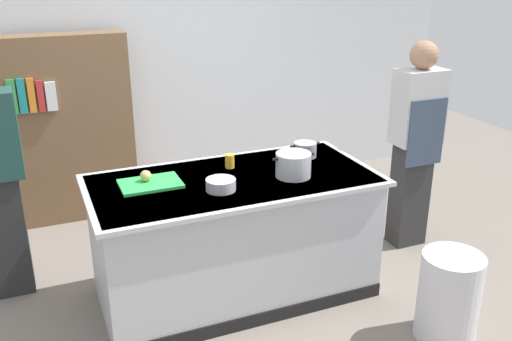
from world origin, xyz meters
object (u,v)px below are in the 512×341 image
(sauce_pan, at_px, (305,150))
(trash_bin, at_px, (449,297))
(onion, at_px, (146,176))
(person_chef, at_px, (415,141))
(mixing_bowl, at_px, (221,185))
(bookshelf, at_px, (70,129))
(stock_pot, at_px, (293,165))
(juice_cup, at_px, (230,161))

(sauce_pan, relative_size, trash_bin, 0.41)
(sauce_pan, bearing_deg, onion, -176.52)
(sauce_pan, height_order, person_chef, person_chef)
(onion, bearing_deg, sauce_pan, 3.48)
(mixing_bowl, distance_m, bookshelf, 2.10)
(stock_pot, xyz_separation_m, mixing_bowl, (-0.54, -0.04, -0.05))
(sauce_pan, bearing_deg, stock_pot, -128.37)
(stock_pot, relative_size, sauce_pan, 1.29)
(stock_pot, distance_m, sauce_pan, 0.42)
(onion, height_order, trash_bin, onion)
(onion, relative_size, juice_cup, 0.75)
(onion, xyz_separation_m, stock_pot, (0.97, -0.26, 0.03))
(bookshelf, bearing_deg, trash_bin, -54.86)
(trash_bin, distance_m, person_chef, 1.43)
(juice_cup, distance_m, bookshelf, 1.86)
(trash_bin, relative_size, bookshelf, 0.35)
(onion, relative_size, stock_pot, 0.24)
(trash_bin, xyz_separation_m, bookshelf, (-1.98, 2.81, 0.56))
(stock_pot, relative_size, juice_cup, 3.10)
(mixing_bowl, relative_size, person_chef, 0.11)
(juice_cup, relative_size, person_chef, 0.06)
(stock_pot, relative_size, person_chef, 0.18)
(bookshelf, bearing_deg, sauce_pan, -45.57)
(sauce_pan, relative_size, mixing_bowl, 1.22)
(onion, height_order, person_chef, person_chef)
(juice_cup, bearing_deg, stock_pot, -43.49)
(person_chef, bearing_deg, sauce_pan, 68.37)
(mixing_bowl, relative_size, bookshelf, 0.12)
(mixing_bowl, relative_size, juice_cup, 1.96)
(stock_pot, xyz_separation_m, bookshelf, (-1.30, 1.92, -0.13))
(person_chef, xyz_separation_m, bookshelf, (-2.54, 1.64, -0.06))
(person_chef, relative_size, bookshelf, 1.01)
(juice_cup, xyz_separation_m, person_chef, (1.58, -0.05, -0.04))
(person_chef, bearing_deg, trash_bin, 135.89)
(person_chef, bearing_deg, stock_pot, 84.07)
(stock_pot, relative_size, bookshelf, 0.18)
(sauce_pan, relative_size, bookshelf, 0.14)
(onion, bearing_deg, bookshelf, 101.26)
(sauce_pan, relative_size, person_chef, 0.14)
(stock_pot, height_order, juice_cup, stock_pot)
(juice_cup, relative_size, trash_bin, 0.17)
(onion, height_order, juice_cup, juice_cup)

